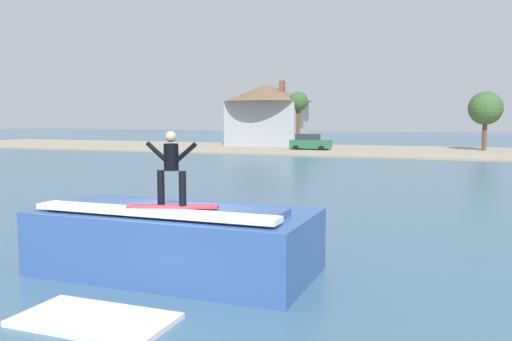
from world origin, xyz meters
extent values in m
plane|color=#3D6079|center=(0.00, 0.00, 0.00)|extent=(260.00, 260.00, 0.00)
cube|color=#345696|center=(-0.40, 0.49, 0.74)|extent=(6.40, 3.14, 1.47)
cube|color=#345696|center=(-0.40, 0.10, 1.55)|extent=(5.44, 1.41, 0.16)
cube|color=white|center=(-0.40, -0.53, 1.59)|extent=(5.76, 0.56, 0.12)
cube|color=#D8333F|center=(-0.10, -0.15, 1.68)|extent=(2.00, 0.98, 0.06)
cube|color=black|center=(-0.10, -0.15, 1.71)|extent=(1.74, 0.62, 0.01)
cylinder|color=black|center=(-0.37, -0.19, 2.09)|extent=(0.16, 0.16, 0.76)
cylinder|color=black|center=(0.17, -0.19, 2.09)|extent=(0.16, 0.16, 0.76)
cylinder|color=black|center=(-0.10, -0.19, 2.76)|extent=(0.32, 0.32, 0.58)
sphere|color=tan|center=(-0.10, -0.19, 3.21)|extent=(0.24, 0.24, 0.24)
cylinder|color=black|center=(-0.47, -0.19, 2.88)|extent=(0.49, 0.10, 0.42)
cylinder|color=black|center=(0.27, -0.19, 2.88)|extent=(0.49, 0.10, 0.42)
cube|color=gray|center=(0.00, 47.54, 0.08)|extent=(120.00, 19.52, 0.17)
cube|color=#23663D|center=(-9.25, 45.81, 0.77)|extent=(4.33, 1.87, 0.90)
cube|color=#262D38|center=(-9.57, 45.81, 1.54)|extent=(2.38, 1.68, 0.64)
cylinder|color=black|center=(-7.84, 46.80, 0.32)|extent=(0.64, 0.22, 0.64)
cylinder|color=black|center=(-7.84, 44.82, 0.32)|extent=(0.64, 0.22, 0.64)
cylinder|color=black|center=(-10.66, 46.80, 0.32)|extent=(0.64, 0.22, 0.64)
cylinder|color=black|center=(-10.66, 44.82, 0.32)|extent=(0.64, 0.22, 0.64)
cube|color=#9EA3AD|center=(-16.69, 52.65, 2.79)|extent=(8.93, 6.50, 5.58)
cone|color=brown|center=(-16.69, 52.65, 6.65)|extent=(11.08, 11.08, 2.15)
cube|color=brown|center=(-14.46, 51.68, 7.15)|extent=(0.60, 0.60, 1.80)
cylinder|color=brown|center=(8.24, 50.62, 1.78)|extent=(0.46, 0.46, 3.55)
sphere|color=#375B2E|center=(8.24, 50.62, 4.60)|extent=(3.49, 3.49, 3.49)
cylinder|color=brown|center=(-12.07, 50.51, 2.42)|extent=(0.48, 0.48, 4.84)
sphere|color=#34572C|center=(-12.07, 50.51, 5.53)|extent=(2.29, 2.29, 2.29)
cube|color=silver|center=(-0.21, -2.77, 0.05)|extent=(2.79, 1.50, 0.10)
camera|label=1|loc=(5.70, -10.30, 3.62)|focal=37.47mm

